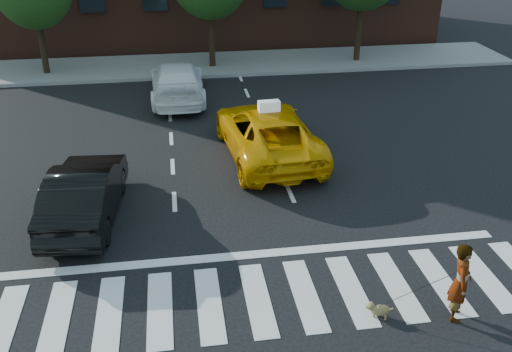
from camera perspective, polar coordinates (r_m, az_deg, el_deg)
The scene contains 10 objects.
ground at distance 12.03m, azimuth 0.18°, elevation -12.22°, with size 120.00×120.00×0.00m, color black.
crosswalk at distance 12.03m, azimuth 0.18°, elevation -12.20°, with size 13.00×2.40×0.01m, color silver.
stop_line at distance 13.30m, azimuth -0.89°, elevation -7.91°, with size 12.00×0.30×0.01m, color silver.
sidewalk_far at distance 27.80m, azimuth -5.49°, elevation 11.02°, with size 30.00×4.00×0.15m, color slate.
taxi at distance 17.83m, azimuth 1.17°, elevation 4.38°, with size 2.59×5.62×1.56m, color #DC9704.
black_sedan at distance 15.03m, azimuth -16.75°, elevation -1.56°, with size 1.54×4.40×1.45m, color black.
white_suv at distance 23.13m, azimuth -7.88°, elevation 9.35°, with size 2.07×5.10×1.48m, color white.
woman at distance 11.78m, azimuth 19.80°, elevation -9.93°, with size 0.61×0.40×1.68m, color #999999.
dog at distance 11.76m, azimuth 12.14°, elevation -12.91°, with size 0.52×0.35×0.31m.
taxi_sign at distance 17.31m, azimuth 1.31°, elevation 7.01°, with size 0.65×0.28×0.32m, color white.
Camera 1 is at (-1.45, -9.24, 7.57)m, focal length 40.00 mm.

